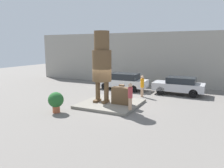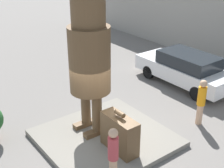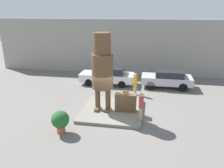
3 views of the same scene
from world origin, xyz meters
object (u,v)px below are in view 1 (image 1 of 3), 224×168
(parked_car_white, at_px, (123,81))
(planter_pot, at_px, (56,101))
(worker_hivis, at_px, (142,85))
(tourist, at_px, (130,95))
(statue_figure, at_px, (102,61))
(giant_suitcase, at_px, (122,96))
(parked_car_silver, at_px, (179,85))

(parked_car_white, relative_size, planter_pot, 3.65)
(parked_car_white, bearing_deg, worker_hivis, 140.34)
(tourist, relative_size, parked_car_white, 0.35)
(parked_car_white, height_order, worker_hivis, worker_hivis)
(parked_car_white, bearing_deg, statue_figure, 98.18)
(statue_figure, xyz_separation_m, giant_suitcase, (1.46, 0.05, -2.26))
(statue_figure, relative_size, tourist, 2.93)
(statue_figure, xyz_separation_m, parked_car_silver, (4.31, 5.66, -2.22))
(parked_car_white, bearing_deg, giant_suitcase, 112.16)
(tourist, bearing_deg, worker_hivis, 98.57)
(statue_figure, bearing_deg, planter_pot, -119.75)
(statue_figure, distance_m, worker_hivis, 4.41)
(giant_suitcase, height_order, tourist, tourist)
(statue_figure, height_order, tourist, statue_figure)
(parked_car_silver, distance_m, planter_pot, 10.42)
(parked_car_silver, bearing_deg, worker_hivis, 41.06)
(planter_pot, bearing_deg, giant_suitcase, 43.43)
(statue_figure, relative_size, planter_pot, 3.79)
(statue_figure, distance_m, planter_pot, 4.03)
(planter_pot, xyz_separation_m, worker_hivis, (3.44, 6.35, 0.20))
(tourist, xyz_separation_m, planter_pot, (-4.11, -1.94, -0.34))
(statue_figure, bearing_deg, parked_car_white, 98.18)
(parked_car_white, bearing_deg, tourist, 116.43)
(giant_suitcase, relative_size, parked_car_white, 0.29)
(tourist, relative_size, parked_car_silver, 0.40)
(tourist, relative_size, worker_hivis, 0.95)
(worker_hivis, bearing_deg, giant_suitcase, -95.59)
(worker_hivis, bearing_deg, parked_car_silver, 41.06)
(statue_figure, xyz_separation_m, planter_pot, (-1.65, -2.89, -2.27))
(statue_figure, distance_m, tourist, 3.27)
(worker_hivis, bearing_deg, planter_pot, -118.46)
(statue_figure, relative_size, worker_hivis, 2.80)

